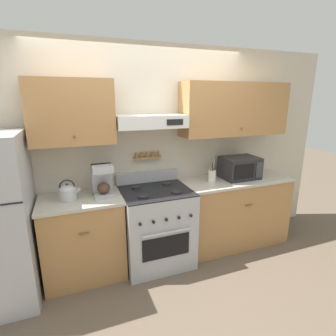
{
  "coord_description": "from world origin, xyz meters",
  "views": [
    {
      "loc": [
        -0.87,
        -2.43,
        1.94
      ],
      "look_at": [
        0.15,
        0.25,
        1.17
      ],
      "focal_mm": 28.0,
      "sensor_mm": 36.0,
      "label": 1
    }
  ],
  "objects_px": {
    "tea_kettle": "(68,192)",
    "microwave": "(240,168)",
    "stove_range": "(156,226)",
    "utensil_crock": "(212,176)",
    "coffee_maker": "(103,180)"
  },
  "relations": [
    {
      "from": "tea_kettle",
      "to": "utensil_crock",
      "type": "relative_size",
      "value": 0.74
    },
    {
      "from": "coffee_maker",
      "to": "microwave",
      "type": "relative_size",
      "value": 0.72
    },
    {
      "from": "microwave",
      "to": "utensil_crock",
      "type": "distance_m",
      "value": 0.42
    },
    {
      "from": "stove_range",
      "to": "utensil_crock",
      "type": "relative_size",
      "value": 3.52
    },
    {
      "from": "coffee_maker",
      "to": "utensil_crock",
      "type": "xyz_separation_m",
      "value": [
        1.33,
        -0.03,
        -0.09
      ]
    },
    {
      "from": "tea_kettle",
      "to": "utensil_crock",
      "type": "xyz_separation_m",
      "value": [
        1.69,
        0.0,
        -0.0
      ]
    },
    {
      "from": "microwave",
      "to": "utensil_crock",
      "type": "bearing_deg",
      "value": -177.57
    },
    {
      "from": "stove_range",
      "to": "tea_kettle",
      "type": "distance_m",
      "value": 1.08
    },
    {
      "from": "tea_kettle",
      "to": "microwave",
      "type": "distance_m",
      "value": 2.11
    },
    {
      "from": "tea_kettle",
      "to": "microwave",
      "type": "relative_size",
      "value": 0.48
    },
    {
      "from": "stove_range",
      "to": "microwave",
      "type": "distance_m",
      "value": 1.32
    },
    {
      "from": "utensil_crock",
      "to": "tea_kettle",
      "type": "bearing_deg",
      "value": -180.0
    },
    {
      "from": "coffee_maker",
      "to": "utensil_crock",
      "type": "bearing_deg",
      "value": -1.34
    },
    {
      "from": "stove_range",
      "to": "microwave",
      "type": "xyz_separation_m",
      "value": [
        1.17,
        0.06,
        0.59
      ]
    },
    {
      "from": "stove_range",
      "to": "utensil_crock",
      "type": "distance_m",
      "value": 0.92
    }
  ]
}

